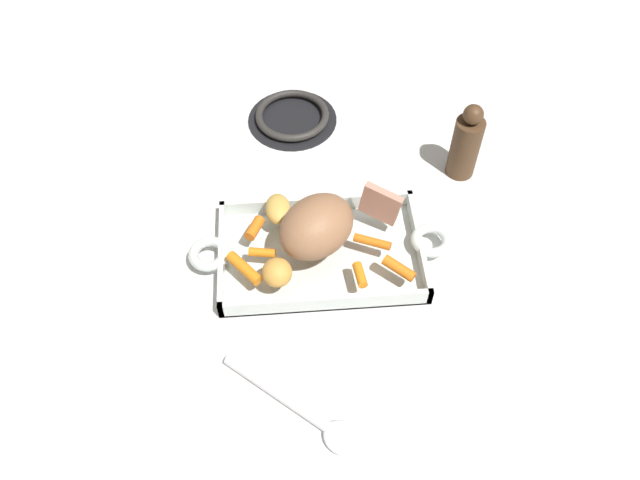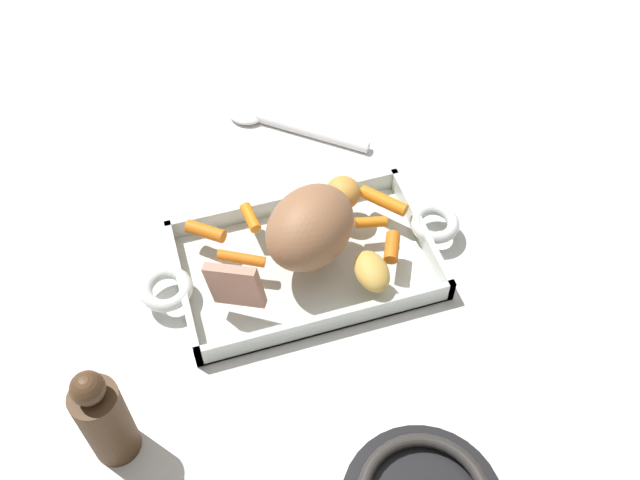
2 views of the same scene
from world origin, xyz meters
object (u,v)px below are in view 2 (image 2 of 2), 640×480
object	(u,v)px
serving_spoon	(283,124)
baby_carrot_southwest	(383,201)
roast_slice_thick	(235,285)
pork_roast	(310,226)
potato_golden_small	(372,271)
baby_carrot_northeast	(371,222)
baby_carrot_short	(392,247)
baby_carrot_long	(241,258)
baby_carrot_northwest	(250,218)
baby_carrot_southeast	(206,231)
potato_golden_large	(343,192)
pepper_mill	(104,418)
roasting_dish	(305,262)

from	to	relation	value
serving_spoon	baby_carrot_southwest	bearing A→B (deg)	149.11
roast_slice_thick	serving_spoon	world-z (taller)	roast_slice_thick
pork_roast	potato_golden_small	distance (m)	0.10
baby_carrot_northeast	potato_golden_small	size ratio (longest dim) A/B	0.68
roast_slice_thick	serving_spoon	size ratio (longest dim) A/B	0.33
baby_carrot_short	serving_spoon	xyz separation A→B (m)	(0.06, -0.31, -0.04)
baby_carrot_long	baby_carrot_southwest	size ratio (longest dim) A/B	0.90
baby_carrot_long	baby_carrot_short	world-z (taller)	baby_carrot_short
baby_carrot_northwest	baby_carrot_southeast	bearing A→B (deg)	6.18
baby_carrot_northwest	potato_golden_large	size ratio (longest dim) A/B	0.86
potato_golden_large	roast_slice_thick	bearing A→B (deg)	33.27
roast_slice_thick	baby_carrot_northwest	distance (m)	0.13
serving_spoon	baby_carrot_short	bearing A→B (deg)	141.21
baby_carrot_southwest	serving_spoon	xyz separation A→B (m)	(0.08, -0.23, -0.04)
baby_carrot_southeast	baby_carrot_short	distance (m)	0.25
baby_carrot_northeast	baby_carrot_northwest	distance (m)	0.16
roast_slice_thick	baby_carrot_northwest	xyz separation A→B (m)	(-0.05, -0.12, -0.03)
baby_carrot_northeast	baby_carrot_northwest	world-z (taller)	baby_carrot_northwest
baby_carrot_southeast	pepper_mill	xyz separation A→B (m)	(0.15, 0.24, 0.03)
pork_roast	baby_carrot_long	world-z (taller)	pork_roast
baby_carrot_northeast	potato_golden_large	bearing A→B (deg)	-65.29
potato_golden_small	baby_carrot_southeast	bearing A→B (deg)	-35.12
potato_golden_large	baby_carrot_long	bearing A→B (deg)	20.35
baby_carrot_southeast	potato_golden_large	distance (m)	0.19
pepper_mill	serving_spoon	bearing A→B (deg)	-125.15
potato_golden_large	pork_roast	bearing A→B (deg)	43.71
roast_slice_thick	baby_carrot_short	distance (m)	0.21
roast_slice_thick	serving_spoon	bearing A→B (deg)	-114.32
pork_roast	potato_golden_small	world-z (taller)	pork_roast
baby_carrot_northwest	baby_carrot_southwest	size ratio (longest dim) A/B	0.61
potato_golden_large	potato_golden_small	size ratio (longest dim) A/B	0.79
pork_roast	pepper_mill	distance (m)	0.33
baby_carrot_short	potato_golden_large	bearing A→B (deg)	-71.00
pork_roast	potato_golden_large	xyz separation A→B (m)	(-0.07, -0.06, -0.03)
baby_carrot_southeast	serving_spoon	xyz separation A→B (m)	(-0.16, -0.21, -0.04)
baby_carrot_southwest	potato_golden_small	xyz separation A→B (m)	(0.06, 0.11, 0.01)
roasting_dish	pepper_mill	distance (m)	0.33
baby_carrot_northeast	pepper_mill	world-z (taller)	pepper_mill
baby_carrot_northwest	baby_carrot_southwest	distance (m)	0.18
baby_carrot_southeast	baby_carrot_short	size ratio (longest dim) A/B	1.30
potato_golden_large	pepper_mill	world-z (taller)	pepper_mill
baby_carrot_long	potato_golden_large	bearing A→B (deg)	-159.65
baby_carrot_northwest	pepper_mill	world-z (taller)	pepper_mill
baby_carrot_northeast	roasting_dish	bearing A→B (deg)	9.06
baby_carrot_southeast	pork_roast	bearing A→B (deg)	153.81
pork_roast	baby_carrot_long	size ratio (longest dim) A/B	2.12
baby_carrot_long	potato_golden_small	distance (m)	0.17
baby_carrot_southwest	pepper_mill	distance (m)	0.46
roast_slice_thick	baby_carrot_long	bearing A→B (deg)	-108.35
baby_carrot_northeast	pepper_mill	bearing A→B (deg)	27.49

